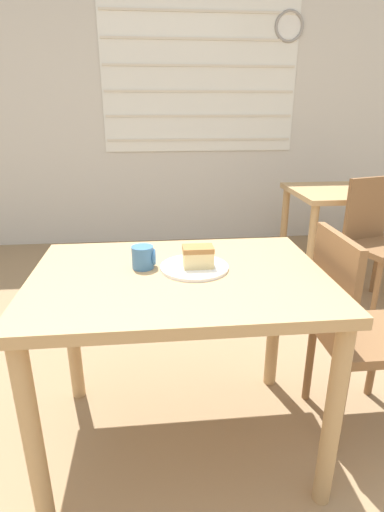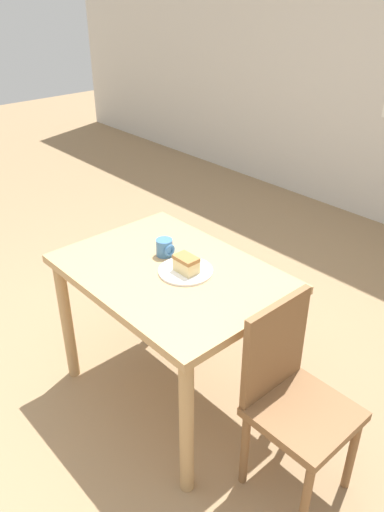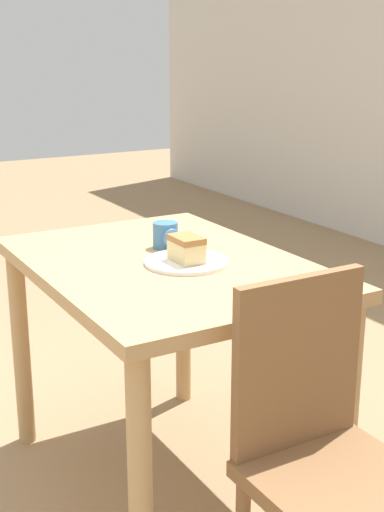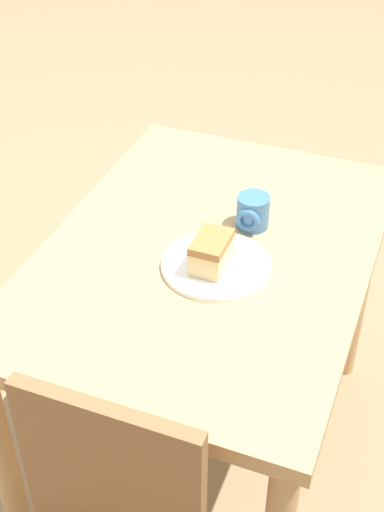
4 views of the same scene
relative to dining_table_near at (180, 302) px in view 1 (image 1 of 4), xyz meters
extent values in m
plane|color=#997A56|center=(0.00, -0.30, -0.64)|extent=(14.00, 14.00, 0.00)
cube|color=beige|center=(0.00, 2.73, 0.76)|extent=(10.00, 0.06, 2.80)
cube|color=white|center=(0.40, 2.69, 0.92)|extent=(1.81, 0.01, 1.30)
cube|color=beige|center=(0.40, 2.68, 0.38)|extent=(1.77, 0.01, 0.02)
cube|color=beige|center=(0.40, 2.68, 0.59)|extent=(1.77, 0.01, 0.02)
cube|color=beige|center=(0.40, 2.68, 0.81)|extent=(1.77, 0.01, 0.02)
cube|color=beige|center=(0.40, 2.68, 1.03)|extent=(1.77, 0.01, 0.02)
cube|color=beige|center=(0.40, 2.68, 1.24)|extent=(1.77, 0.01, 0.02)
cube|color=beige|center=(0.40, 2.68, 1.46)|extent=(1.77, 0.01, 0.02)
torus|color=gray|center=(1.20, 2.69, 1.36)|extent=(0.27, 0.03, 0.27)
cylinder|color=white|center=(1.20, 2.69, 1.36)|extent=(0.22, 0.01, 0.22)
cube|color=tan|center=(0.00, 0.00, 0.09)|extent=(1.05, 0.75, 0.04)
cylinder|color=tan|center=(-0.47, -0.33, -0.29)|extent=(0.06, 0.06, 0.72)
cylinder|color=tan|center=(0.47, -0.33, -0.29)|extent=(0.06, 0.06, 0.72)
cylinder|color=tan|center=(-0.47, 0.33, -0.29)|extent=(0.06, 0.06, 0.72)
cylinder|color=tan|center=(0.47, 0.33, -0.29)|extent=(0.06, 0.06, 0.72)
cube|color=tan|center=(1.45, 1.70, 0.04)|extent=(0.85, 0.73, 0.04)
cylinder|color=tan|center=(1.08, 1.39, -0.31)|extent=(0.06, 0.06, 0.66)
cylinder|color=tan|center=(1.08, 2.02, -0.31)|extent=(0.06, 0.06, 0.66)
cylinder|color=tan|center=(1.83, 2.02, -0.31)|extent=(0.06, 0.06, 0.66)
cube|color=brown|center=(0.77, 0.03, -0.22)|extent=(0.38, 0.38, 0.04)
cylinder|color=brown|center=(0.93, 0.19, -0.44)|extent=(0.04, 0.04, 0.40)
cylinder|color=brown|center=(0.61, -0.12, -0.44)|extent=(0.04, 0.04, 0.40)
cylinder|color=brown|center=(0.61, 0.19, -0.44)|extent=(0.04, 0.04, 0.40)
cube|color=brown|center=(0.60, 0.03, 0.01)|extent=(0.03, 0.36, 0.43)
cube|color=brown|center=(1.44, 1.09, -0.22)|extent=(0.47, 0.47, 0.04)
cylinder|color=brown|center=(1.34, 0.90, -0.44)|extent=(0.04, 0.04, 0.40)
cylinder|color=brown|center=(1.25, 1.20, -0.44)|extent=(0.04, 0.04, 0.40)
cylinder|color=brown|center=(1.55, 1.29, -0.44)|extent=(0.04, 0.04, 0.40)
cube|color=brown|center=(1.39, 1.26, 0.01)|extent=(0.35, 0.13, 0.43)
cylinder|color=white|center=(0.06, 0.04, 0.12)|extent=(0.25, 0.25, 0.01)
cube|color=#E5CC89|center=(0.07, 0.03, 0.15)|extent=(0.11, 0.07, 0.06)
cube|color=#A3703D|center=(0.07, 0.03, 0.19)|extent=(0.11, 0.07, 0.02)
cylinder|color=teal|center=(-0.13, 0.07, 0.16)|extent=(0.08, 0.08, 0.08)
torus|color=teal|center=(-0.09, 0.07, 0.16)|extent=(0.01, 0.06, 0.06)
camera|label=1|loc=(-0.09, -1.31, 0.67)|focal=28.00mm
camera|label=2|loc=(1.52, -1.24, 1.31)|focal=35.00mm
camera|label=3|loc=(1.81, -0.96, 0.73)|focal=50.00mm
camera|label=4|loc=(1.26, 0.45, 1.14)|focal=50.00mm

